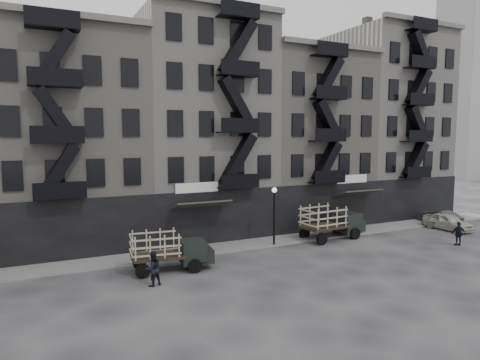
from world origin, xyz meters
name	(u,v)px	position (x,y,z in m)	size (l,w,h in m)	color
ground	(254,261)	(0.00, 0.00, 0.00)	(140.00, 140.00, 0.00)	#38383A
sidewalk	(230,246)	(0.00, 3.75, 0.07)	(55.00, 2.50, 0.15)	slate
building_midwest	(68,142)	(-10.00, 9.83, 7.50)	(10.00, 11.35, 16.20)	gray
building_center	(198,129)	(0.00, 9.82, 8.50)	(10.00, 11.35, 18.20)	#A59F97
building_mideast	(300,141)	(10.00, 9.83, 7.50)	(10.00, 11.35, 16.20)	gray
building_east	(382,126)	(20.00, 9.82, 9.00)	(10.00, 11.35, 19.20)	#A59F97
lamp_post	(274,208)	(3.00, 2.60, 2.78)	(0.36, 0.36, 4.28)	black
stake_truck_west	(169,248)	(-5.39, 0.48, 1.37)	(4.95, 2.48, 2.39)	black
stake_truck_east	(332,220)	(8.14, 2.55, 1.53)	(5.48, 2.57, 2.68)	black
car_east	(448,222)	(19.00, 0.82, 0.71)	(1.67, 4.15, 1.41)	#B7B3A4
car_far	(440,218)	(20.25, 2.60, 0.65)	(1.37, 3.94, 1.30)	#29292B
pedestrian_mid	(153,269)	(-6.94, -1.60, 0.93)	(0.91, 0.71, 1.86)	black
policeman	(459,234)	(15.19, -3.08, 0.87)	(1.02, 0.42, 1.74)	black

